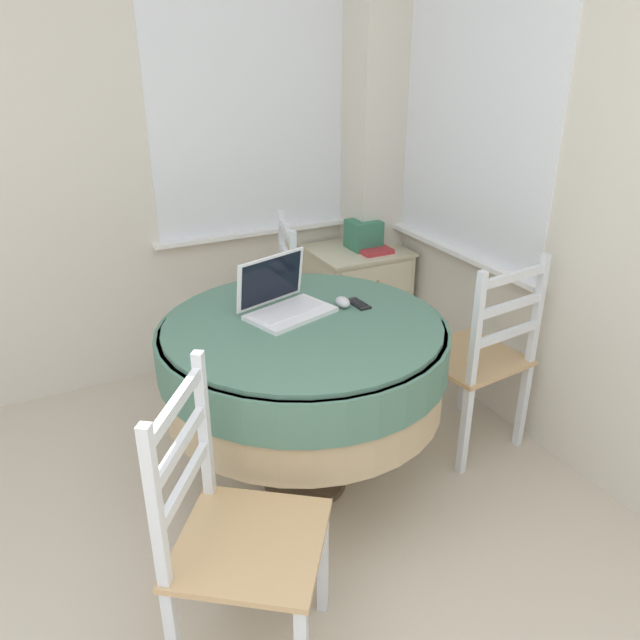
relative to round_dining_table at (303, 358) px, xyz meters
The scene contains 11 objects.
corner_room_shell 0.75m from the round_dining_table, 45.01° to the left, with size 4.27×4.63×2.55m.
round_dining_table is the anchor object (origin of this frame).
laptop 0.24m from the round_dining_table, 103.84° to the left, with size 0.39×0.33×0.22m.
computer_mouse 0.28m from the round_dining_table, 16.62° to the left, with size 0.05×0.08×0.04m.
cell_phone 0.33m from the round_dining_table, 10.41° to the left, with size 0.06×0.12×0.01m.
dining_chair_near_back_window 0.84m from the round_dining_table, 79.77° to the left, with size 0.52×0.52×0.96m.
dining_chair_near_right_window 0.85m from the round_dining_table, ahead, with size 0.47×0.47×0.96m.
dining_chair_camera_near 0.84m from the round_dining_table, 129.47° to the right, with size 0.59×0.59×0.96m.
corner_cabinet 1.34m from the round_dining_table, 50.63° to the left, with size 0.54×0.48×0.65m.
storage_box 1.35m from the round_dining_table, 49.49° to the left, with size 0.17×0.17×0.16m.
book_on_cabinet 1.32m from the round_dining_table, 47.46° to the left, with size 0.18×0.25×0.02m.
Camera 1 is at (-0.04, -0.51, 1.79)m, focal length 35.00 mm.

